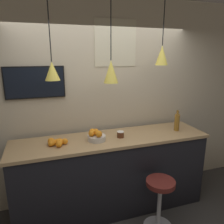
% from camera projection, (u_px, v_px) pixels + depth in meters
% --- Properties ---
extents(back_wall, '(8.00, 0.06, 2.90)m').
position_uv_depth(back_wall, '(103.00, 103.00, 3.19)').
color(back_wall, beige).
rests_on(back_wall, ground_plane).
extents(service_counter, '(2.60, 0.65, 1.07)m').
position_uv_depth(service_counter, '(112.00, 174.00, 3.02)').
color(service_counter, black).
rests_on(service_counter, ground_plane).
extents(bar_stool, '(0.37, 0.37, 0.67)m').
position_uv_depth(bar_stool, '(160.00, 196.00, 2.67)').
color(bar_stool, '#B7B7BC').
rests_on(bar_stool, ground_plane).
extents(fruit_bowl, '(0.23, 0.23, 0.15)m').
position_uv_depth(fruit_bowl, '(96.00, 136.00, 2.77)').
color(fruit_bowl, beige).
rests_on(fruit_bowl, service_counter).
extents(orange_pile, '(0.24, 0.20, 0.08)m').
position_uv_depth(orange_pile, '(57.00, 142.00, 2.64)').
color(orange_pile, orange).
rests_on(orange_pile, service_counter).
extents(juice_bottle, '(0.07, 0.07, 0.30)m').
position_uv_depth(juice_bottle, '(177.00, 122.00, 3.12)').
color(juice_bottle, olive).
rests_on(juice_bottle, service_counter).
extents(spread_jar, '(0.09, 0.09, 0.08)m').
position_uv_depth(spread_jar, '(120.00, 134.00, 2.88)').
color(spread_jar, '#562D19').
rests_on(spread_jar, service_counter).
extents(pendant_lamp_left, '(0.17, 0.17, 0.96)m').
position_uv_depth(pendant_lamp_left, '(52.00, 71.00, 2.48)').
color(pendant_lamp_left, black).
extents(pendant_lamp_middle, '(0.18, 0.18, 1.01)m').
position_uv_depth(pendant_lamp_middle, '(111.00, 71.00, 2.70)').
color(pendant_lamp_middle, black).
extents(pendant_lamp_right, '(0.16, 0.16, 0.81)m').
position_uv_depth(pendant_lamp_right, '(162.00, 55.00, 2.86)').
color(pendant_lamp_right, black).
extents(mounted_tv, '(0.74, 0.04, 0.41)m').
position_uv_depth(mounted_tv, '(35.00, 82.00, 2.77)').
color(mounted_tv, black).
extents(wall_poster, '(0.60, 0.01, 0.63)m').
position_uv_depth(wall_poster, '(116.00, 43.00, 2.99)').
color(wall_poster, beige).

